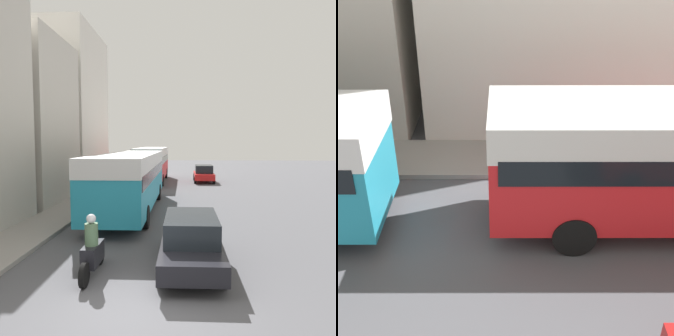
# 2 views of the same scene
# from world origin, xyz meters

# --- Properties ---
(ground_plane) EXTENTS (120.00, 120.00, 0.00)m
(ground_plane) POSITION_xyz_m (0.00, 0.00, 0.00)
(ground_plane) COLOR #515156
(building_midblock) EXTENTS (5.27, 6.10, 9.81)m
(building_midblock) POSITION_xyz_m (-8.83, 12.52, 4.90)
(building_midblock) COLOR beige
(building_midblock) RESTS_ON ground_plane
(building_far_terrace) EXTENTS (6.58, 8.10, 12.63)m
(building_far_terrace) POSITION_xyz_m (-9.49, 20.18, 6.31)
(building_far_terrace) COLOR silver
(building_far_terrace) RESTS_ON ground_plane
(bus_lead) EXTENTS (2.64, 11.29, 3.08)m
(bus_lead) POSITION_xyz_m (-1.80, 10.31, 2.00)
(bus_lead) COLOR teal
(bus_lead) RESTS_ON ground_plane
(bus_following) EXTENTS (2.49, 9.94, 3.16)m
(bus_following) POSITION_xyz_m (-1.94, 23.33, 2.04)
(bus_following) COLOR red
(bus_following) RESTS_ON ground_plane
(motorcycle_behind_lead) EXTENTS (0.38, 2.24, 1.73)m
(motorcycle_behind_lead) POSITION_xyz_m (-1.50, 1.88, 0.68)
(motorcycle_behind_lead) COLOR black
(motorcycle_behind_lead) RESTS_ON ground_plane
(car_crossing) EXTENTS (1.85, 4.06, 1.56)m
(car_crossing) POSITION_xyz_m (2.83, 23.43, 0.80)
(car_crossing) COLOR red
(car_crossing) RESTS_ON ground_plane
(car_far_curb) EXTENTS (1.80, 4.54, 1.51)m
(car_far_curb) POSITION_xyz_m (1.22, 2.76, 0.78)
(car_far_curb) COLOR black
(car_far_curb) RESTS_ON ground_plane
(pedestrian_near_curb) EXTENTS (0.43, 0.43, 1.65)m
(pedestrian_near_curb) POSITION_xyz_m (-4.99, 19.15, 0.98)
(pedestrian_near_curb) COLOR #232838
(pedestrian_near_curb) RESTS_ON sidewalk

